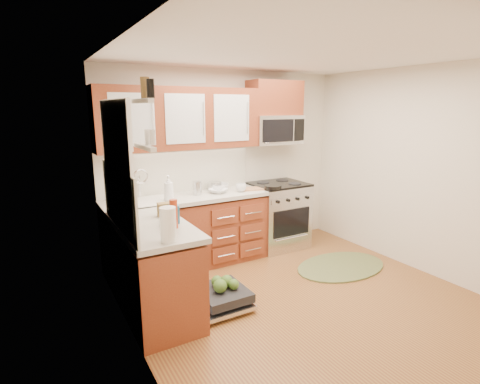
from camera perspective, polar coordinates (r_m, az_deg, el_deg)
floor at (r=4.23m, az=9.59°, el=-15.76°), size 3.50×3.50×0.00m
ceiling at (r=3.76m, az=11.09°, el=20.07°), size 3.50×3.50×0.00m
wall_back at (r=5.24m, az=-2.12°, el=4.44°), size 3.50×0.04×2.50m
wall_left at (r=3.01m, az=-16.19°, el=-2.35°), size 0.04×3.50×2.50m
wall_right at (r=5.09m, az=25.57°, el=2.96°), size 0.04×3.50×2.50m
base_cabinet_back at (r=4.87m, az=-7.98°, el=-6.32°), size 2.05×0.60×0.85m
base_cabinet_left at (r=3.84m, az=-12.93°, el=-11.94°), size 0.60×1.25×0.85m
countertop_back at (r=4.73m, az=-8.11°, el=-0.91°), size 2.07×0.64×0.05m
countertop_left at (r=3.67m, az=-13.15°, el=-5.15°), size 0.64×1.27×0.05m
backsplash_back at (r=4.94m, az=-9.51°, el=3.29°), size 2.05×0.02×0.57m
backsplash_left at (r=3.52m, az=-17.99°, el=-0.98°), size 0.02×1.25×0.57m
upper_cabinets at (r=4.72m, az=-9.11°, el=11.00°), size 2.05×0.35×0.75m
cabinet_over_mw at (r=5.39m, az=5.31°, el=14.07°), size 0.76×0.35×0.47m
range at (r=5.49m, az=5.82°, el=-3.52°), size 0.76×0.64×0.95m
microwave at (r=5.38m, az=5.37°, el=9.43°), size 0.76×0.38×0.40m
sink at (r=4.57m, az=-14.10°, el=-2.94°), size 0.62×0.50×0.26m
dishwasher at (r=3.99m, az=-3.24°, el=-15.85°), size 0.70×0.60×0.20m
window at (r=3.44m, az=-18.29°, el=4.46°), size 0.03×1.05×1.05m
window_blind at (r=3.41m, az=-18.26°, el=9.98°), size 0.02×0.96×0.40m
shelf_upper at (r=2.58m, az=-14.72°, el=13.28°), size 0.04×0.40×0.03m
shelf_lower at (r=2.59m, az=-14.34°, el=6.65°), size 0.04×0.40×0.03m
rug at (r=5.08m, az=15.13°, el=-10.88°), size 1.39×1.05×0.02m
skillet at (r=5.01m, az=5.01°, el=0.78°), size 0.24×0.24×0.04m
stock_pot at (r=5.00m, az=-3.89°, el=0.90°), size 0.25×0.25×0.11m
cutting_board at (r=5.05m, az=1.79°, el=0.50°), size 0.34×0.26×0.02m
canister at (r=4.75m, az=-6.56°, el=0.60°), size 0.14×0.14×0.18m
paper_towel_roll at (r=3.14m, az=-10.89°, el=-4.88°), size 0.16×0.16×0.29m
mustard_bottle at (r=3.65m, az=-16.23°, el=-3.42°), size 0.08×0.08×0.20m
red_bottle at (r=3.47m, az=-10.07°, el=-3.31°), size 0.09×0.09×0.27m
wooden_box at (r=3.88m, az=-11.41°, el=-2.63°), size 0.15×0.11×0.14m
blue_carton at (r=3.63m, az=-10.04°, el=-3.37°), size 0.12×0.10×0.17m
bowl_a at (r=4.85m, az=-3.34°, el=0.18°), size 0.30×0.30×0.06m
bowl_b at (r=5.02m, az=-3.24°, el=0.78°), size 0.27×0.27×0.08m
cup at (r=4.91m, az=0.14°, el=0.67°), size 0.15×0.15×0.11m
soap_bottle_a at (r=4.48m, az=-10.83°, el=0.57°), size 0.14×0.14×0.31m
soap_bottle_b at (r=4.09m, az=-17.79°, el=-1.99°), size 0.08×0.09×0.17m
soap_bottle_c at (r=3.92m, az=-17.22°, el=-2.57°), size 0.16×0.16×0.17m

